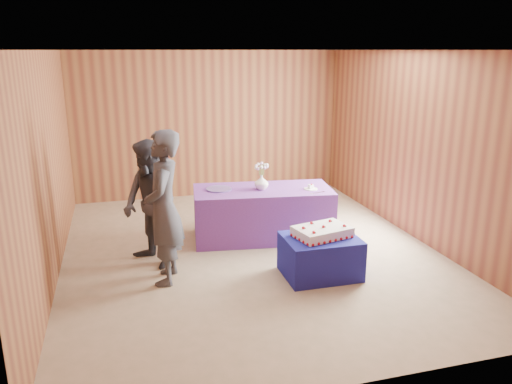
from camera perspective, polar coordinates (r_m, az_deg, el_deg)
name	(u,v)px	position (r m, az deg, el deg)	size (l,w,h in m)	color
ground	(251,252)	(6.98, -0.58, -6.83)	(6.00, 6.00, 0.00)	tan
room_shell	(251,122)	(6.50, -0.62, 8.00)	(5.04, 6.04, 2.72)	brown
cake_table	(320,256)	(6.25, 7.36, -7.29)	(0.90, 0.70, 0.50)	navy
serving_table	(263,213)	(7.37, 0.78, -2.45)	(2.00, 0.90, 0.75)	#703798
sheet_cake	(322,232)	(6.17, 7.56, -4.51)	(0.77, 0.61, 0.16)	white
vase	(261,182)	(7.22, 0.62, 1.12)	(0.20, 0.20, 0.21)	white
flower_spray	(261,166)	(7.16, 0.63, 2.97)	(0.21, 0.20, 0.16)	#356629
platter	(219,189)	(7.24, -4.27, 0.35)	(0.37, 0.37, 0.02)	#5E4993
plate	(311,189)	(7.29, 6.27, 0.36)	(0.20, 0.20, 0.01)	white
cake_slice	(311,186)	(7.27, 6.29, 0.64)	(0.08, 0.07, 0.08)	white
knife	(317,193)	(7.11, 7.02, -0.08)	(0.26, 0.02, 0.00)	silver
guest_left	(164,208)	(5.93, -10.48, -1.82)	(0.67, 0.44, 1.84)	#363740
guest_right	(151,205)	(6.43, -11.94, -1.42)	(0.80, 0.62, 1.64)	#32333D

